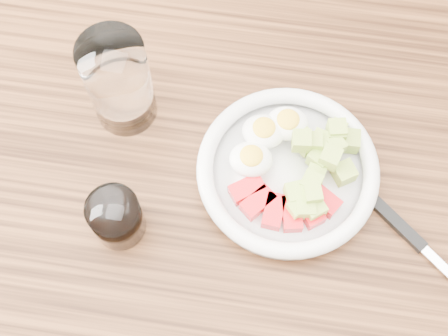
{
  "coord_description": "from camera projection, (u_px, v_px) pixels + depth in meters",
  "views": [
    {
      "loc": [
        0.03,
        -0.27,
        1.5
      ],
      "look_at": [
        -0.01,
        0.01,
        0.8
      ],
      "focal_mm": 50.0,
      "sensor_mm": 36.0,
      "label": 1
    }
  ],
  "objects": [
    {
      "name": "dining_table",
      "position": [
        230.0,
        210.0,
        0.87
      ],
      "size": [
        1.5,
        0.9,
        0.77
      ],
      "color": "brown",
      "rests_on": "ground"
    },
    {
      "name": "coffee_glass",
      "position": [
        116.0,
        218.0,
        0.72
      ],
      "size": [
        0.06,
        0.06,
        0.07
      ],
      "color": "white",
      "rests_on": "dining_table"
    },
    {
      "name": "fork",
      "position": [
        409.0,
        235.0,
        0.75
      ],
      "size": [
        0.18,
        0.15,
        0.01
      ],
      "color": "black",
      "rests_on": "dining_table"
    },
    {
      "name": "water_glass",
      "position": [
        119.0,
        83.0,
        0.75
      ],
      "size": [
        0.08,
        0.08,
        0.14
      ],
      "primitive_type": "cylinder",
      "color": "white",
      "rests_on": "dining_table"
    },
    {
      "name": "bowl",
      "position": [
        288.0,
        168.0,
        0.76
      ],
      "size": [
        0.22,
        0.22,
        0.06
      ],
      "color": "white",
      "rests_on": "dining_table"
    },
    {
      "name": "ground",
      "position": [
        227.0,
        296.0,
        1.49
      ],
      "size": [
        4.0,
        4.0,
        0.0
      ],
      "primitive_type": "plane",
      "color": "brown",
      "rests_on": "ground"
    }
  ]
}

